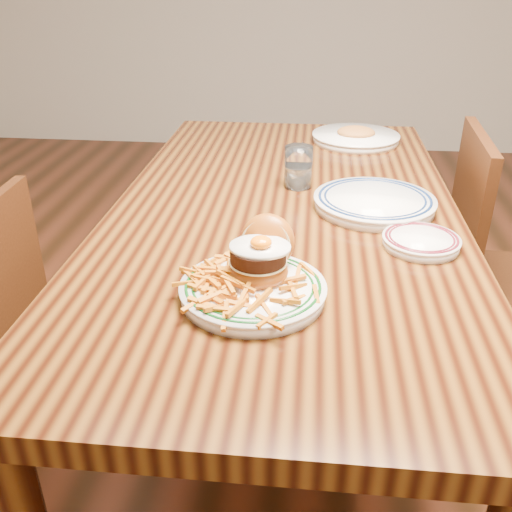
# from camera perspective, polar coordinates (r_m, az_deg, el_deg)

# --- Properties ---
(floor) EXTENTS (6.00, 6.00, 0.00)m
(floor) POSITION_cam_1_polar(r_m,az_deg,el_deg) (1.84, 2.31, -17.12)
(floor) COLOR black
(floor) RESTS_ON ground
(table) EXTENTS (0.85, 1.60, 0.75)m
(table) POSITION_cam_1_polar(r_m,az_deg,el_deg) (1.45, 2.80, 1.74)
(table) COLOR black
(table) RESTS_ON floor
(chair_right) EXTENTS (0.43, 0.43, 0.88)m
(chair_right) POSITION_cam_1_polar(r_m,az_deg,el_deg) (1.84, 23.05, -1.40)
(chair_right) COLOR #391D0B
(chair_right) RESTS_ON floor
(main_plate) EXTENTS (0.27, 0.28, 0.13)m
(main_plate) POSITION_cam_1_polar(r_m,az_deg,el_deg) (1.03, -0.05, -2.05)
(main_plate) COLOR white
(main_plate) RESTS_ON table
(side_plate) EXTENTS (0.16, 0.16, 0.02)m
(side_plate) POSITION_cam_1_polar(r_m,az_deg,el_deg) (1.26, 16.19, 1.48)
(side_plate) COLOR white
(side_plate) RESTS_ON table
(rear_plate) EXTENTS (0.30, 0.30, 0.03)m
(rear_plate) POSITION_cam_1_polar(r_m,az_deg,el_deg) (1.43, 11.75, 5.35)
(rear_plate) COLOR white
(rear_plate) RESTS_ON table
(water_glass) EXTENTS (0.07, 0.07, 0.11)m
(water_glass) POSITION_cam_1_polar(r_m,az_deg,el_deg) (1.53, 4.25, 8.63)
(water_glass) COLOR white
(water_glass) RESTS_ON table
(far_plate) EXTENTS (0.29, 0.29, 0.05)m
(far_plate) POSITION_cam_1_polar(r_m,az_deg,el_deg) (1.97, 9.94, 11.65)
(far_plate) COLOR white
(far_plate) RESTS_ON table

